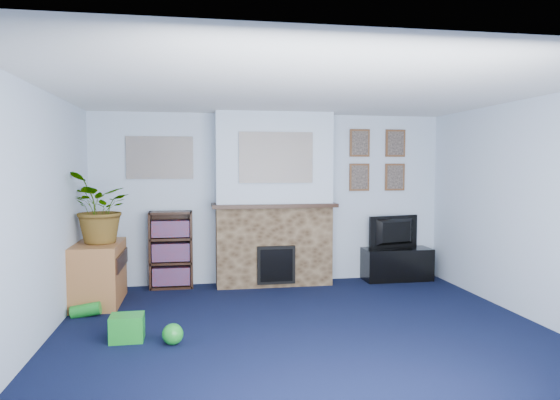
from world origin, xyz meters
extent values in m
cube|color=black|center=(0.00, 0.00, 0.00)|extent=(5.00, 4.50, 0.01)
cube|color=white|center=(0.00, 0.00, 2.40)|extent=(5.00, 4.50, 0.01)
cube|color=silver|center=(0.00, 2.25, 1.20)|extent=(5.00, 0.04, 2.40)
cube|color=silver|center=(0.00, -2.25, 1.20)|extent=(5.00, 0.04, 2.40)
cube|color=silver|center=(-2.50, 0.00, 1.20)|extent=(0.04, 4.50, 2.40)
cube|color=silver|center=(2.50, 0.00, 1.20)|extent=(0.04, 4.50, 2.40)
cube|color=brown|center=(0.00, 2.05, 0.55)|extent=(1.60, 0.40, 1.10)
cube|color=brown|center=(0.00, 2.05, 1.75)|extent=(1.60, 0.40, 1.30)
cube|color=brown|center=(0.00, 2.02, 1.12)|extent=(1.72, 0.50, 0.05)
cube|color=brown|center=(0.00, 1.84, 0.32)|extent=(0.52, 0.08, 0.52)
cube|color=brown|center=(0.00, 1.80, 0.32)|extent=(0.44, 0.02, 0.44)
cube|color=gray|center=(0.00, 1.84, 1.78)|extent=(1.00, 0.03, 0.68)
cube|color=gray|center=(-1.55, 2.23, 1.78)|extent=(0.90, 0.03, 0.58)
cube|color=brown|center=(1.30, 2.23, 2.00)|extent=(0.30, 0.03, 0.40)
cube|color=brown|center=(1.85, 2.23, 2.00)|extent=(0.30, 0.03, 0.40)
cube|color=brown|center=(1.30, 2.23, 1.50)|extent=(0.30, 0.03, 0.40)
cube|color=brown|center=(1.85, 2.23, 1.50)|extent=(0.30, 0.03, 0.40)
cube|color=black|center=(1.82, 2.03, 0.23)|extent=(0.98, 0.41, 0.47)
imported|color=black|center=(1.82, 2.05, 0.70)|extent=(0.82, 0.28, 0.47)
cube|color=black|center=(-1.41, 2.23, 0.53)|extent=(0.58, 0.02, 1.05)
cube|color=black|center=(-1.68, 2.10, 0.53)|extent=(0.03, 0.28, 1.05)
cube|color=black|center=(-1.13, 2.10, 0.53)|extent=(0.03, 0.28, 1.05)
cube|color=black|center=(-1.41, 2.10, 0.01)|extent=(0.56, 0.28, 0.03)
cube|color=black|center=(-1.41, 2.10, 0.35)|extent=(0.56, 0.28, 0.03)
cube|color=black|center=(-1.41, 2.10, 0.68)|extent=(0.56, 0.28, 0.03)
cube|color=black|center=(-1.41, 2.10, 1.04)|extent=(0.56, 0.28, 0.03)
cube|color=black|center=(-1.41, 2.09, 0.17)|extent=(0.50, 0.22, 0.24)
cube|color=black|center=(-1.41, 2.09, 0.50)|extent=(0.50, 0.22, 0.24)
cube|color=black|center=(-1.41, 2.09, 0.82)|extent=(0.50, 0.22, 0.22)
cube|color=#9E6132|center=(-2.24, 1.46, 0.35)|extent=(0.53, 0.95, 0.74)
imported|color=#26661E|center=(-2.19, 1.41, 1.17)|extent=(0.79, 0.87, 0.87)
cube|color=gold|center=(-0.07, 2.00, 1.22)|extent=(0.10, 0.06, 0.14)
cylinder|color=#B2BFC6|center=(0.33, 2.00, 1.23)|extent=(0.05, 0.05, 0.15)
sphere|color=gray|center=(-0.59, 2.00, 1.22)|extent=(0.12, 0.12, 0.12)
cylinder|color=#198C26|center=(0.63, 2.00, 1.21)|extent=(0.06, 0.06, 0.12)
cube|color=#198C26|center=(-1.73, 0.05, 0.14)|extent=(0.32, 0.25, 0.25)
sphere|color=#198C26|center=(-1.29, -0.13, 0.09)|extent=(0.20, 0.20, 0.20)
cube|color=#198C26|center=(-1.78, 0.18, 0.11)|extent=(0.19, 0.19, 0.21)
cylinder|color=#198C26|center=(-2.29, 0.92, 0.07)|extent=(0.33, 0.15, 0.19)
camera|label=1|loc=(-1.06, -4.79, 1.68)|focal=32.00mm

